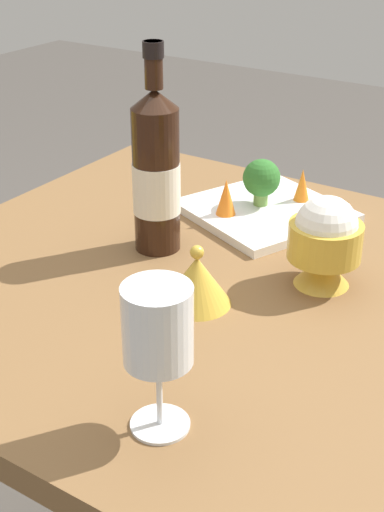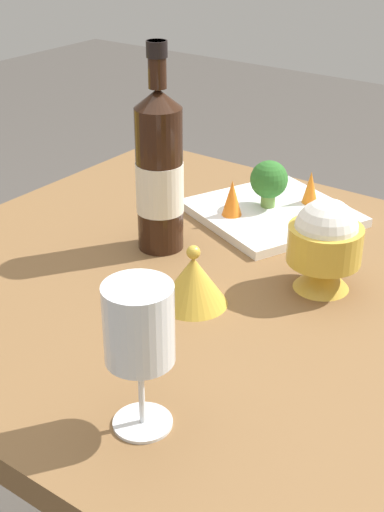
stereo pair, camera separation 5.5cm
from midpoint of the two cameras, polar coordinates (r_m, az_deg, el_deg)
The scene contains 9 objects.
dining_table at distance 1.17m, azimuth -1.36°, elevation -4.92°, with size 0.90×0.90×0.72m.
wine_bottle at distance 1.16m, azimuth -4.21°, elevation 6.58°, with size 0.08×0.08×0.34m.
wine_glass at distance 0.76m, azimuth -4.80°, elevation -5.78°, with size 0.08×0.08×0.18m.
rice_bowl at distance 1.08m, azimuth 8.95°, elevation 1.23°, with size 0.11×0.11×0.14m.
rice_bowl_lid at distance 1.03m, azimuth -1.15°, elevation -1.94°, with size 0.10×0.10×0.09m.
serving_plate at distance 1.33m, azimuth 4.56°, elevation 3.52°, with size 0.33×0.33×0.02m.
broccoli_floret at distance 1.31m, azimuth 4.27°, elevation 6.03°, with size 0.07×0.07×0.09m.
carrot_garnish_left at distance 1.35m, azimuth 7.46°, elevation 5.54°, with size 0.03×0.03×0.06m.
carrot_garnish_right at distance 1.28m, azimuth 1.44°, elevation 4.63°, with size 0.04×0.04×0.06m.
Camera 1 is at (0.83, 0.54, 1.27)m, focal length 51.01 mm.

